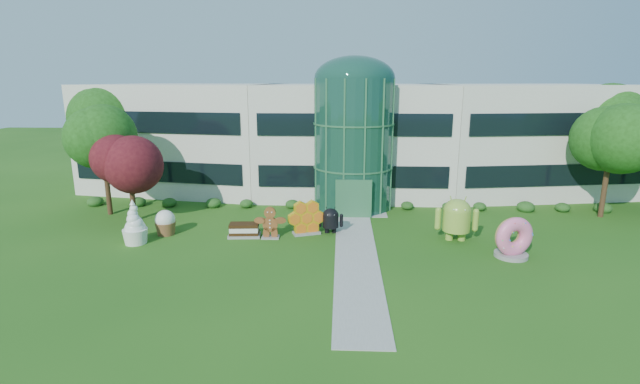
# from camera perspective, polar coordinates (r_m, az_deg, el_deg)

# --- Properties ---
(ground) EXTENTS (140.00, 140.00, 0.00)m
(ground) POSITION_cam_1_polar(r_m,az_deg,el_deg) (25.22, 4.58, -9.07)
(ground) COLOR #215114
(ground) RESTS_ON ground
(building) EXTENTS (46.00, 15.00, 9.30)m
(building) POSITION_cam_1_polar(r_m,az_deg,el_deg) (41.56, 3.93, 6.65)
(building) COLOR beige
(building) RESTS_ON ground
(atrium) EXTENTS (6.00, 6.00, 9.80)m
(atrium) POSITION_cam_1_polar(r_m,az_deg,el_deg) (35.58, 4.13, 5.86)
(atrium) COLOR #194738
(atrium) RESTS_ON ground
(walkway) EXTENTS (2.40, 20.00, 0.04)m
(walkway) POSITION_cam_1_polar(r_m,az_deg,el_deg) (27.06, 4.45, -7.39)
(walkway) COLOR #9E9E93
(walkway) RESTS_ON ground
(tree_red) EXTENTS (4.00, 4.00, 6.00)m
(tree_red) POSITION_cam_1_polar(r_m,az_deg,el_deg) (34.69, -22.28, 1.47)
(tree_red) COLOR #3F0C14
(tree_red) RESTS_ON ground
(trees_backdrop) EXTENTS (52.00, 8.00, 8.40)m
(trees_backdrop) POSITION_cam_1_polar(r_m,az_deg,el_deg) (36.67, 4.07, 4.99)
(trees_backdrop) COLOR #1A4310
(trees_backdrop) RESTS_ON ground
(android_green) EXTENTS (2.88, 2.06, 3.09)m
(android_green) POSITION_cam_1_polar(r_m,az_deg,el_deg) (29.75, 16.49, -2.87)
(android_green) COLOR #89B139
(android_green) RESTS_ON ground
(android_black) EXTENTS (1.77, 1.25, 1.92)m
(android_black) POSITION_cam_1_polar(r_m,az_deg,el_deg) (30.03, 1.31, -3.29)
(android_black) COLOR black
(android_black) RESTS_ON ground
(donut) EXTENTS (2.51, 1.72, 2.38)m
(donut) POSITION_cam_1_polar(r_m,az_deg,el_deg) (28.11, 22.64, -5.10)
(donut) COLOR #E25699
(donut) RESTS_ON ground
(gingerbread) EXTENTS (2.24, 0.90, 2.05)m
(gingerbread) POSITION_cam_1_polar(r_m,az_deg,el_deg) (29.22, -6.15, -3.73)
(gingerbread) COLOR brown
(gingerbread) RESTS_ON ground
(ice_cream_sandwich) EXTENTS (2.08, 1.16, 0.90)m
(ice_cream_sandwich) POSITION_cam_1_polar(r_m,az_deg,el_deg) (29.81, -9.30, -4.65)
(ice_cream_sandwich) COLOR black
(ice_cream_sandwich) RESTS_ON ground
(honeycomb) EXTENTS (2.71, 1.73, 2.01)m
(honeycomb) POSITION_cam_1_polar(r_m,az_deg,el_deg) (29.80, -1.69, -3.35)
(honeycomb) COLOR orange
(honeycomb) RESTS_ON ground
(froyo) EXTENTS (1.63, 1.63, 2.73)m
(froyo) POSITION_cam_1_polar(r_m,az_deg,el_deg) (30.15, -21.90, -3.44)
(froyo) COLOR white
(froyo) RESTS_ON ground
(cupcake) EXTENTS (1.58, 1.58, 1.64)m
(cupcake) POSITION_cam_1_polar(r_m,az_deg,el_deg) (31.34, -18.50, -3.56)
(cupcake) COLOR white
(cupcake) RESTS_ON ground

